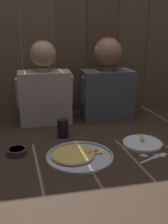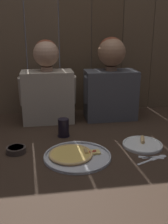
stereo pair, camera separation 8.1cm
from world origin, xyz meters
name	(u,v)px [view 2 (the right image)]	position (x,y,z in m)	size (l,w,h in m)	color
ground_plane	(92,147)	(0.00, 0.00, 0.00)	(3.20, 3.20, 0.00)	#332319
pizza_tray	(75,155)	(-0.11, -0.10, 0.01)	(0.35, 0.35, 0.03)	silver
dinner_plate	(142,144)	(0.29, -0.03, 0.01)	(0.23, 0.23, 0.03)	white
drinking_glass	(63,128)	(-0.14, 0.19, 0.06)	(0.08, 0.08, 0.11)	black
dipping_bowl	(16,150)	(-0.42, 0.00, 0.02)	(0.11, 0.11, 0.03)	#3D332D
table_fork	(150,157)	(0.28, -0.17, 0.00)	(0.13, 0.05, 0.01)	silver
table_knife	(149,160)	(0.26, -0.20, 0.00)	(0.15, 0.08, 0.01)	silver
table_spoon	(159,156)	(0.33, -0.17, 0.00)	(0.14, 0.03, 0.01)	silver
diner_left	(47,86)	(-0.23, 0.48, 0.26)	(0.39, 0.20, 0.57)	#B2A38E
diner_right	(111,82)	(0.23, 0.48, 0.28)	(0.40, 0.21, 0.59)	#4C4C51
wooden_backdrop_wall	(75,15)	(0.00, 0.71, 0.73)	(2.19, 0.03, 1.47)	brown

